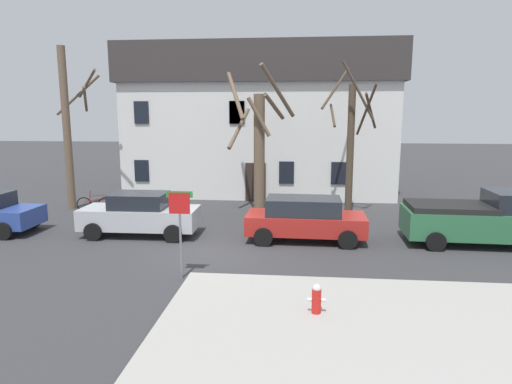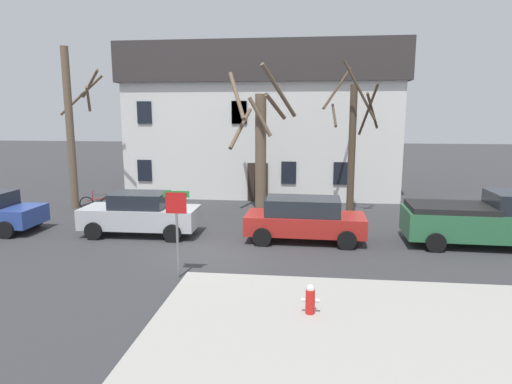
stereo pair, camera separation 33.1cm
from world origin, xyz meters
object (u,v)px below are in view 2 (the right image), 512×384
Objects in this scene: pickup_truck_green at (487,220)px; fire_hydrant at (310,298)px; tree_bare_mid at (260,144)px; car_silver_sedan at (140,214)px; tree_bare_far at (352,141)px; car_red_wagon at (304,219)px; building_main at (265,120)px; tree_bare_near at (72,125)px; street_sign_pole at (177,217)px; bicycle_leaning at (97,203)px.

pickup_truck_green reaches higher than fire_hydrant.
tree_bare_mid reaches higher than pickup_truck_green.
car_silver_sedan is 6.36× the size of fire_hydrant.
car_silver_sedan is (-8.53, -4.44, -2.63)m from tree_bare_far.
car_silver_sedan reaches higher than car_red_wagon.
building_main is 15.03m from pickup_truck_green.
tree_bare_far reaches higher than fire_hydrant.
tree_bare_near is 3.08× the size of street_sign_pole.
pickup_truck_green is 2.20× the size of street_sign_pole.
fire_hydrant is (0.19, -6.40, -0.37)m from car_red_wagon.
street_sign_pole reaches higher than fire_hydrant.
street_sign_pole is (-3.80, 2.15, 1.32)m from fire_hydrant.
tree_bare_far is at bearing 134.68° from pickup_truck_green.
building_main is 12.58m from car_silver_sedan.
tree_bare_far is 9.83× the size of fire_hydrant.
tree_bare_mid reaches higher than car_silver_sedan.
tree_bare_mid is 3.96× the size of bicycle_leaning.
bicycle_leaning is (-16.71, 4.02, -0.60)m from pickup_truck_green.
car_red_wagon is at bearing -65.03° from tree_bare_mid.
car_red_wagon is (2.17, -4.67, -2.45)m from tree_bare_mid.
tree_bare_far is at bearing 56.97° from street_sign_pole.
bicycle_leaning is at bearing 134.63° from fire_hydrant.
tree_bare_mid is at bearing 178.38° from tree_bare_far.
street_sign_pole is (-5.72, -8.80, -1.67)m from tree_bare_far.
tree_bare_near is at bearing 157.85° from car_red_wagon.
tree_bare_mid is 6.69m from car_silver_sedan.
tree_bare_mid is at bearing 80.90° from street_sign_pole.
street_sign_pole is at bearing 150.47° from fire_hydrant.
tree_bare_mid is 1.22× the size of pickup_truck_green.
fire_hydrant is 0.41× the size of bicycle_leaning.
tree_bare_far is 10.63m from street_sign_pole.
tree_bare_far is (13.67, -0.16, -0.68)m from tree_bare_near.
car_silver_sedan is 12.93m from pickup_truck_green.
tree_bare_mid is 11.67m from fire_hydrant.
car_red_wagon is at bearing -22.01° from bicycle_leaning.
car_red_wagon is 5.65m from street_sign_pole.
car_red_wagon is at bearing -1.00° from car_silver_sedan.
building_main reaches higher than pickup_truck_green.
car_red_wagon is 6.52m from pickup_truck_green.
pickup_truck_green is at bearing 45.75° from fire_hydrant.
tree_bare_far is at bearing 80.03° from fire_hydrant.
tree_bare_far is at bearing 2.00° from bicycle_leaning.
car_silver_sedan is 6.41m from car_red_wagon.
street_sign_pole is (-1.03, -15.82, -2.55)m from building_main.
tree_bare_far reaches higher than bicycle_leaning.
fire_hydrant is (-6.33, -6.50, -0.48)m from pickup_truck_green.
car_red_wagon is at bearing -114.97° from tree_bare_far.
fire_hydrant is at bearing -77.93° from tree_bare_mid.
tree_bare_far is 1.57× the size of car_red_wagon.
street_sign_pole is at bearing -48.40° from tree_bare_near.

